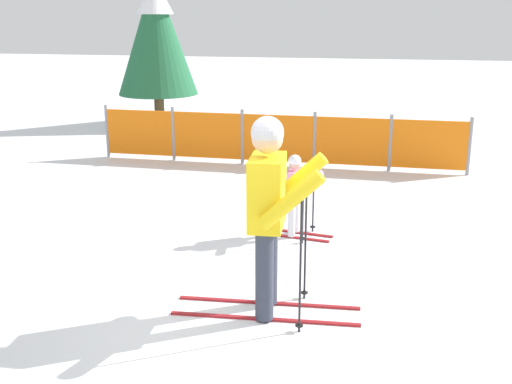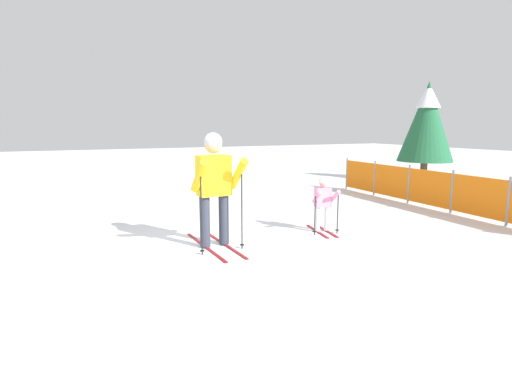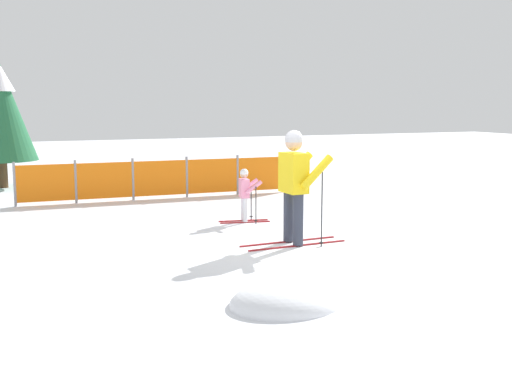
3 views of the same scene
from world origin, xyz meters
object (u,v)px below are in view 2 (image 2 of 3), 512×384
safety_fence (429,188)px  conifer_far (427,121)px  skier_adult (214,180)px  skier_child (323,200)px

safety_fence → conifer_far: conifer_far is taller
skier_adult → skier_child: bearing=88.1°
skier_adult → skier_child: size_ratio=1.79×
skier_child → safety_fence: skier_child is taller
skier_adult → conifer_far: 10.12m
conifer_far → skier_adult: bearing=-65.6°
skier_adult → conifer_far: (-4.16, 9.16, 1.03)m
skier_child → conifer_far: size_ratio=0.30×
skier_child → safety_fence: (-0.75, 3.54, -0.10)m
skier_adult → safety_fence: skier_adult is taller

